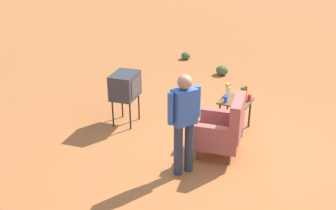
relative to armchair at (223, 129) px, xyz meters
name	(u,v)px	position (x,y,z in m)	size (l,w,h in m)	color
ground_plane	(228,149)	(-0.23, 0.04, -0.50)	(60.00, 60.00, 0.00)	#AD6033
armchair	(223,129)	(0.00, 0.00, 0.00)	(0.89, 0.90, 1.06)	brown
side_table	(235,104)	(-0.98, -0.12, 0.02)	(0.56, 0.56, 0.61)	black
tv_on_stand	(125,86)	(-0.29, -2.09, 0.28)	(0.66, 0.53, 1.03)	black
person_standing	(184,119)	(0.77, -0.36, 0.44)	(0.50, 0.38, 1.64)	#2D3347
soda_can_blue	(226,99)	(-0.80, -0.25, 0.17)	(0.07, 0.07, 0.12)	blue
bottle_tall_amber	(245,94)	(-1.01, 0.04, 0.26)	(0.07, 0.07, 0.30)	brown
bottle_wine_green	(242,96)	(-0.87, 0.03, 0.27)	(0.07, 0.07, 0.32)	#1E5623
soda_can_red	(249,98)	(-1.07, 0.11, 0.17)	(0.07, 0.07, 0.12)	red
flower_vase	(228,88)	(-1.11, -0.33, 0.26)	(0.15, 0.10, 0.27)	silver
shrub_near	(222,70)	(-3.74, -1.36, -0.38)	(0.31, 0.31, 0.24)	#475B33
shrub_far	(186,56)	(-4.50, -2.75, -0.40)	(0.27, 0.27, 0.21)	#475B33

